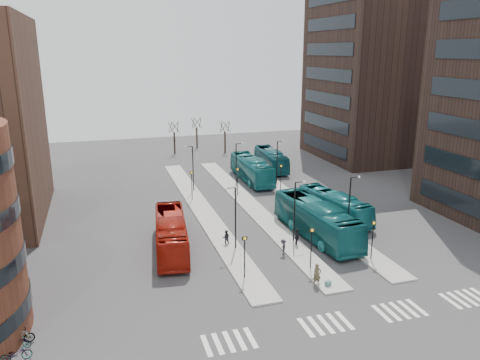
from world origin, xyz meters
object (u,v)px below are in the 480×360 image
object	(u,v)px
teal_bus_d	(271,159)
teal_bus_c	(334,206)
commuter_a	(226,238)
traveller	(317,275)
commuter_c	(283,247)
red_bus	(171,234)
bicycle_far	(19,341)
commuter_b	(297,238)
teal_bus_b	(251,169)
bicycle_mid	(20,337)
teal_bus_a	(316,220)
suitcase	(328,284)
bicycle_near	(16,354)

from	to	relation	value
teal_bus_d	teal_bus_c	bearing A→B (deg)	-89.07
teal_bus_d	commuter_a	size ratio (longest dim) A/B	7.33
traveller	commuter_c	world-z (taller)	traveller
red_bus	traveller	xyz separation A→B (m)	(10.13, -10.48, -0.70)
red_bus	bicycle_far	world-z (taller)	red_bus
commuter_b	commuter_c	world-z (taller)	commuter_b
teal_bus_b	bicycle_mid	size ratio (longest dim) A/B	6.81
red_bus	teal_bus_c	xyz separation A→B (m)	(18.89, 3.19, -0.13)
traveller	commuter_b	distance (m)	7.87
teal_bus_b	commuter_c	size ratio (longest dim) A/B	8.20
teal_bus_a	traveller	distance (m)	10.41
bicycle_mid	suitcase	bearing A→B (deg)	-96.03
commuter_c	bicycle_far	xyz separation A→B (m)	(-21.48, -8.08, -0.34)
teal_bus_a	traveller	xyz separation A→B (m)	(-4.45, -9.37, -0.90)
teal_bus_d	bicycle_mid	world-z (taller)	teal_bus_d
bicycle_far	suitcase	bearing A→B (deg)	-63.75
teal_bus_a	commuter_a	xyz separation A→B (m)	(-9.30, 0.65, -1.07)
suitcase	red_bus	size ratio (longest dim) A/B	0.05
teal_bus_b	traveller	size ratio (longest dim) A/B	6.54
traveller	red_bus	bearing A→B (deg)	135.60
bicycle_near	traveller	bearing A→B (deg)	-90.74
red_bus	teal_bus_a	size ratio (longest dim) A/B	0.89
commuter_c	teal_bus_c	bearing A→B (deg)	148.79
teal_bus_c	bicycle_near	world-z (taller)	teal_bus_c
teal_bus_a	traveller	world-z (taller)	teal_bus_a
teal_bus_b	teal_bus_d	distance (m)	7.65
commuter_a	bicycle_mid	xyz separation A→B (m)	(-17.00, -11.59, -0.22)
teal_bus_a	commuter_b	xyz separation A→B (m)	(-2.82, -1.67, -0.93)
red_bus	traveller	size ratio (longest dim) A/B	6.24
teal_bus_a	bicycle_mid	distance (m)	28.52
red_bus	bicycle_mid	size ratio (longest dim) A/B	6.50
bicycle_mid	teal_bus_b	bearing A→B (deg)	-47.68
teal_bus_a	bicycle_far	xyz separation A→B (m)	(-26.30, -11.16, -1.42)
teal_bus_a	teal_bus_b	size ratio (longest dim) A/B	1.07
teal_bus_a	commuter_b	distance (m)	3.41
commuter_a	bicycle_far	distance (m)	20.71
traveller	bicycle_far	size ratio (longest dim) A/B	1.19
suitcase	bicycle_mid	world-z (taller)	bicycle_mid
commuter_b	suitcase	bearing A→B (deg)	-177.86
teal_bus_c	commuter_a	world-z (taller)	teal_bus_c
teal_bus_a	bicycle_far	world-z (taller)	teal_bus_a
teal_bus_b	commuter_a	size ratio (longest dim) A/B	8.06
commuter_c	bicycle_near	world-z (taller)	commuter_c
traveller	commuter_c	bearing A→B (deg)	94.95
teal_bus_d	bicycle_far	distance (m)	50.26
red_bus	bicycle_far	size ratio (longest dim) A/B	7.43
teal_bus_b	red_bus	bearing A→B (deg)	-125.70
teal_bus_a	commuter_a	bearing A→B (deg)	171.44
teal_bus_a	teal_bus_c	xyz separation A→B (m)	(4.31, 4.29, -0.33)
teal_bus_b	commuter_b	xyz separation A→B (m)	(-3.23, -23.72, -0.81)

